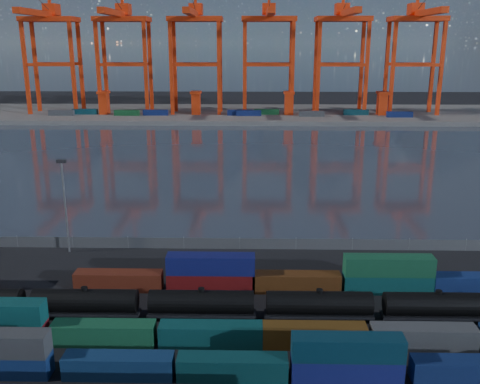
{
  "coord_description": "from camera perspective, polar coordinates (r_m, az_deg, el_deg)",
  "views": [
    {
      "loc": [
        1.94,
        -61.12,
        35.42
      ],
      "look_at": [
        0.0,
        30.0,
        10.0
      ],
      "focal_mm": 40.0,
      "sensor_mm": 36.0,
      "label": 1
    }
  ],
  "objects": [
    {
      "name": "tanker_string",
      "position": [
        74.01,
        14.51,
        -11.61
      ],
      "size": [
        122.88,
        3.09,
        4.42
      ],
      "color": "black",
      "rests_on": "ground"
    },
    {
      "name": "gantry_cranes",
      "position": [
        264.57,
        -0.86,
        16.83
      ],
      "size": [
        200.84,
        49.62,
        67.19
      ],
      "color": "red",
      "rests_on": "ground"
    },
    {
      "name": "far_quay",
      "position": [
        273.31,
        0.81,
        8.35
      ],
      "size": [
        700.0,
        70.0,
        2.0
      ],
      "primitive_type": "cube",
      "color": "#514F4C",
      "rests_on": "ground"
    },
    {
      "name": "harbor_water",
      "position": [
        169.87,
        0.54,
        3.55
      ],
      "size": [
        700.0,
        700.0,
        0.0
      ],
      "primitive_type": "plane",
      "color": "#2F3744",
      "rests_on": "ground"
    },
    {
      "name": "quay_containers",
      "position": [
        258.91,
        -1.67,
        8.45
      ],
      "size": [
        172.58,
        10.99,
        2.6
      ],
      "color": "navy",
      "rests_on": "far_quay"
    },
    {
      "name": "straddle_carriers",
      "position": [
        262.62,
        0.25,
        9.55
      ],
      "size": [
        140.0,
        7.0,
        11.1
      ],
      "color": "red",
      "rests_on": "far_quay"
    },
    {
      "name": "yard_light_mast",
      "position": [
        96.4,
        -18.18,
        -0.94
      ],
      "size": [
        1.6,
        0.4,
        16.6
      ],
      "color": "slate",
      "rests_on": "ground"
    },
    {
      "name": "container_row_north",
      "position": [
        80.23,
        -5.23,
        -8.94
      ],
      "size": [
        142.41,
        2.63,
        5.61
      ],
      "color": "navy",
      "rests_on": "ground"
    },
    {
      "name": "container_row_south",
      "position": [
        63.53,
        -16.39,
        -16.61
      ],
      "size": [
        139.86,
        2.45,
        5.23
      ],
      "color": "#414446",
      "rests_on": "ground"
    },
    {
      "name": "waterfront_fence",
      "position": [
        95.56,
        -0.03,
        -5.53
      ],
      "size": [
        160.12,
        0.12,
        2.2
      ],
      "color": "#595B5E",
      "rests_on": "ground"
    },
    {
      "name": "ground",
      "position": [
        70.67,
        -0.53,
        -14.5
      ],
      "size": [
        700.0,
        700.0,
        0.0
      ],
      "primitive_type": "plane",
      "color": "black",
      "rests_on": "ground"
    },
    {
      "name": "container_row_mid",
      "position": [
        66.86,
        -1.77,
        -14.63
      ],
      "size": [
        140.96,
        2.55,
        5.44
      ],
      "color": "#373A3C",
      "rests_on": "ground"
    }
  ]
}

